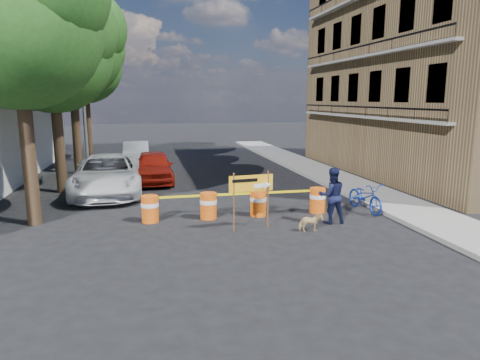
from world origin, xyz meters
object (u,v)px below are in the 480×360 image
barrel_far_left (150,208)px  bicycle (366,184)px  barrel_mid_left (208,205)px  suv_white (107,175)px  barrel_mid_right (258,203)px  barrel_far_right (318,200)px  sedan_silver (136,153)px  dog (311,223)px  detour_sign (257,187)px  sedan_red (154,167)px  pedestrian (332,196)px

barrel_far_left → bicycle: bicycle is taller
barrel_mid_left → suv_white: 6.01m
barrel_mid_left → bicycle: bicycle is taller
barrel_mid_right → barrel_far_right: (2.21, -0.04, 0.00)m
bicycle → barrel_far_right: bearing=169.1°
sedan_silver → dog: bearing=-71.3°
bicycle → sedan_silver: size_ratio=0.47×
barrel_mid_left → detour_sign: size_ratio=0.49×
barrel_mid_left → suv_white: size_ratio=0.15×
suv_white → sedan_silver: size_ratio=1.39×
detour_sign → barrel_mid_left: bearing=124.0°
detour_sign → sedan_silver: size_ratio=0.42×
barrel_mid_left → sedan_silver: sedan_silver is taller
bicycle → sedan_red: 10.46m
barrel_mid_right → sedan_silver: (-4.39, 13.17, 0.25)m
bicycle → barrel_far_left: bearing=173.4°
barrel_mid_right → sedan_silver: bearing=108.4°
detour_sign → dog: detour_sign is taller
pedestrian → bicycle: bearing=-142.8°
dog → sedan_silver: 16.30m
barrel_mid_left → pedestrian: bearing=-19.7°
barrel_far_right → sedan_red: (-5.65, 7.18, 0.30)m
detour_sign → sedan_silver: 15.22m
dog → barrel_mid_right: bearing=30.4°
dog → suv_white: suv_white is taller
barrel_far_left → pedestrian: pedestrian is taller
suv_white → sedan_red: suv_white is taller
barrel_far_left → barrel_mid_right: size_ratio=1.00×
detour_sign → suv_white: bearing=122.0°
bicycle → suv_white: (-9.42, 5.00, -0.19)m
barrel_far_left → sedan_red: size_ratio=0.20×
bicycle → dog: bicycle is taller
barrel_mid_right → sedan_red: (-3.44, 7.13, 0.30)m
dog → sedan_red: bearing=29.5°
dog → sedan_silver: size_ratio=0.16×
barrel_mid_right → bicycle: 4.03m
pedestrian → sedan_red: pedestrian is taller
pedestrian → suv_white: pedestrian is taller
pedestrian → dog: (-1.03, -0.79, -0.63)m
barrel_mid_left → pedestrian: size_ratio=0.48×
barrel_far_right → barrel_mid_left: bearing=179.2°
barrel_mid_left → bicycle: 5.78m
barrel_mid_left → barrel_mid_right: (1.76, -0.01, 0.00)m
barrel_mid_right → sedan_red: bearing=115.7°
suv_white → dog: bearing=-47.7°
suv_white → sedan_silver: suv_white is taller
barrel_far_left → barrel_mid_left: 1.96m
barrel_mid_left → barrel_far_left: bearing=180.0°
barrel_far_left → suv_white: 5.06m
barrel_far_left → barrel_mid_right: same height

